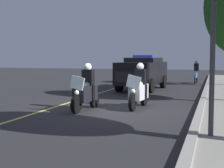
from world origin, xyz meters
TOP-DOWN VIEW (x-y plane):
  - ground_plane at (0.00, 0.00)m, footprint 80.00×80.00m
  - curb_strip at (0.00, 3.33)m, footprint 48.00×0.24m
  - lane_stripe_center at (0.00, -2.13)m, footprint 48.00×0.12m
  - police_motorcycle_lead_left at (0.66, -0.68)m, footprint 2.14×0.62m
  - police_motorcycle_lead_right at (-0.41, 1.05)m, footprint 2.14×0.62m
  - police_suv at (-7.48, -0.31)m, footprint 5.03×2.36m
  - cyclist_background at (-13.14, 2.48)m, footprint 1.76×0.34m
  - traffic_light at (3.84, 3.73)m, footprint 0.38×0.28m

SIDE VIEW (x-z plane):
  - ground_plane at x=0.00m, z-range 0.00..0.00m
  - lane_stripe_center at x=0.00m, z-range 0.00..0.01m
  - curb_strip at x=0.00m, z-range 0.00..0.15m
  - police_motorcycle_lead_left at x=0.66m, z-range -0.16..1.56m
  - police_motorcycle_lead_right at x=-0.41m, z-range -0.16..1.56m
  - cyclist_background at x=-13.14m, z-range 0.00..1.69m
  - police_suv at x=-7.48m, z-range 0.04..2.09m
  - traffic_light at x=3.84m, z-range 1.04..5.15m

